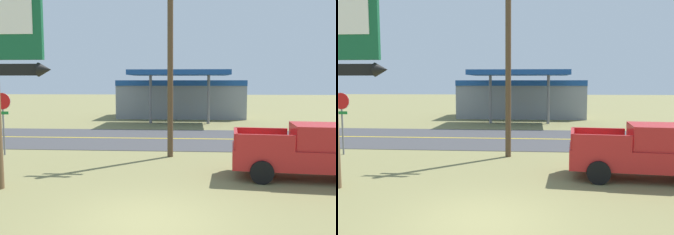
{
  "view_description": "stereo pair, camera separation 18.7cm",
  "coord_description": "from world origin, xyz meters",
  "views": [
    {
      "loc": [
        1.12,
        -8.54,
        3.44
      ],
      "look_at": [
        0.0,
        8.0,
        1.8
      ],
      "focal_mm": 38.39,
      "sensor_mm": 36.0,
      "label": 1
    },
    {
      "loc": [
        1.3,
        -8.53,
        3.44
      ],
      "look_at": [
        0.0,
        8.0,
        1.8
      ],
      "focal_mm": 38.39,
      "sensor_mm": 36.0,
      "label": 2
    }
  ],
  "objects": [
    {
      "name": "ground_plane",
      "position": [
        0.0,
        0.0,
        0.0
      ],
      "size": [
        180.0,
        180.0,
        0.0
      ],
      "primitive_type": "plane",
      "color": "olive"
    },
    {
      "name": "road_asphalt",
      "position": [
        0.0,
        13.0,
        0.01
      ],
      "size": [
        140.0,
        8.0,
        0.02
      ],
      "primitive_type": "cube",
      "color": "#3D3D3F",
      "rests_on": "ground"
    },
    {
      "name": "road_centre_line",
      "position": [
        0.0,
        13.0,
        0.02
      ],
      "size": [
        126.0,
        0.2,
        0.01
      ],
      "primitive_type": "cube",
      "color": "gold",
      "rests_on": "road_asphalt"
    },
    {
      "name": "stop_sign",
      "position": [
        -7.74,
        7.64,
        2.03
      ],
      "size": [
        0.8,
        0.08,
        2.95
      ],
      "color": "slate",
      "rests_on": "ground"
    },
    {
      "name": "utility_pole",
      "position": [
        0.12,
        7.8,
        4.6
      ],
      "size": [
        1.64,
        0.26,
        8.67
      ],
      "color": "brown",
      "rests_on": "ground"
    },
    {
      "name": "gas_station",
      "position": [
        0.05,
        26.84,
        1.94
      ],
      "size": [
        12.0,
        11.5,
        4.4
      ],
      "color": "gray",
      "rests_on": "ground"
    },
    {
      "name": "pickup_red_parked_on_lawn",
      "position": [
        5.26,
        4.34,
        0.96
      ],
      "size": [
        5.38,
        2.66,
        1.96
      ],
      "color": "red",
      "rests_on": "ground"
    }
  ]
}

